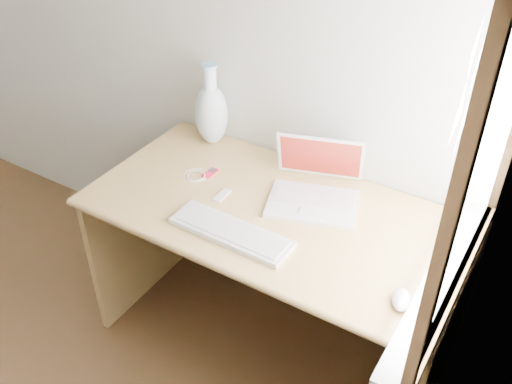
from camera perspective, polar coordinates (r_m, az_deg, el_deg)
The scene contains 9 objects.
window at distance 1.65m, azimuth 21.93°, elevation 3.19°, with size 0.11×0.99×1.10m.
desk at distance 2.38m, azimuth 2.88°, elevation -4.90°, with size 1.45×0.73×0.77m.
laptop at distance 2.21m, azimuth 6.27°, elevation 0.36°, with size 0.40×0.38×0.23m.
external_keyboard at distance 2.06m, azimuth -2.52°, elevation -4.00°, with size 0.47×0.15×0.02m.
mouse at distance 1.87m, azimuth 14.34°, elevation -10.37°, with size 0.06×0.10×0.04m, color white.
ipod at distance 2.38m, azimuth -4.62°, elevation 1.91°, with size 0.04×0.08×0.01m.
cable_coil at distance 2.37m, azimuth -6.03°, elevation 1.70°, with size 0.10×0.10×0.01m, color white.
remote at distance 2.25m, azimuth -3.43°, elevation -0.34°, with size 0.03×0.09×0.01m, color white.
vase at distance 2.52m, azimuth -4.49°, elevation 7.97°, with size 0.15×0.15×0.37m.
Camera 1 is at (1.87, -0.12, 2.11)m, focal length 40.00 mm.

